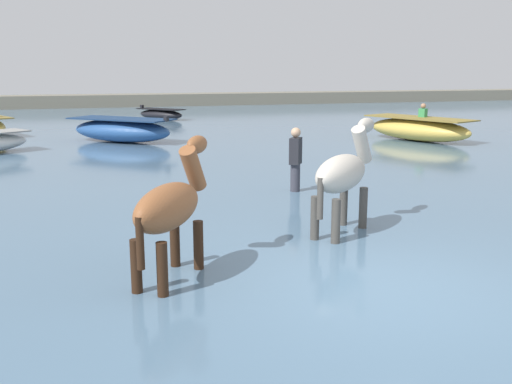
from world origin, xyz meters
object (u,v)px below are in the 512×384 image
object	(u,v)px
horse_lead_chestnut	(171,210)
person_spectator_far	(295,165)
boat_near_starboard	(122,130)
boat_distant_west	(419,129)
boat_mid_outer	(161,114)
horse_trailing_pinto	(343,176)

from	to	relation	value
horse_lead_chestnut	person_spectator_far	xyz separation A→B (m)	(3.21, 4.37, -0.30)
horse_lead_chestnut	boat_near_starboard	bearing A→B (deg)	88.60
boat_distant_west	person_spectator_far	size ratio (longest dim) A/B	2.62
boat_near_starboard	boat_mid_outer	xyz separation A→B (m)	(2.46, 8.49, -0.14)
boat_near_starboard	boat_mid_outer	world-z (taller)	boat_near_starboard
horse_lead_chestnut	person_spectator_far	size ratio (longest dim) A/B	1.21
horse_trailing_pinto	boat_distant_west	size ratio (longest dim) A/B	0.48
horse_trailing_pinto	person_spectator_far	bearing A→B (deg)	83.02
horse_lead_chestnut	boat_mid_outer	bearing A→B (deg)	82.85
boat_mid_outer	person_spectator_far	size ratio (longest dim) A/B	1.59
horse_trailing_pinto	boat_distant_west	xyz separation A→B (m)	(7.53, 9.95, -0.49)
horse_lead_chestnut	boat_near_starboard	xyz separation A→B (m)	(0.34, 13.79, -0.45)
horse_lead_chestnut	boat_mid_outer	distance (m)	22.46
boat_near_starboard	person_spectator_far	distance (m)	9.85
boat_distant_west	boat_mid_outer	world-z (taller)	boat_distant_west
horse_trailing_pinto	boat_mid_outer	distance (m)	21.03
boat_mid_outer	person_spectator_far	xyz separation A→B (m)	(0.42, -17.91, 0.29)
horse_lead_chestnut	horse_trailing_pinto	size ratio (longest dim) A/B	0.97
boat_near_starboard	boat_mid_outer	distance (m)	8.84
boat_near_starboard	horse_trailing_pinto	bearing A→B (deg)	-78.74
horse_trailing_pinto	boat_near_starboard	size ratio (longest dim) A/B	0.53
person_spectator_far	horse_trailing_pinto	bearing A→B (deg)	-96.98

